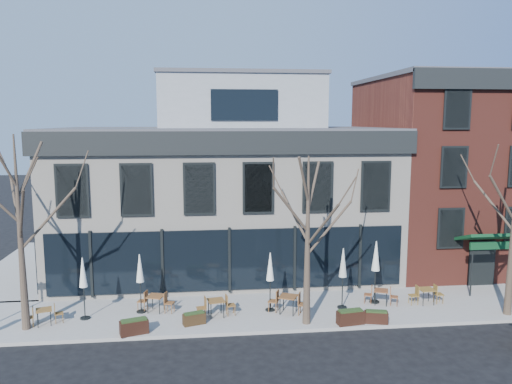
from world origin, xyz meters
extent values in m
plane|color=black|center=(0.00, 0.00, 0.00)|extent=(120.00, 120.00, 0.00)
cube|color=gray|center=(3.25, -2.15, 0.07)|extent=(33.50, 4.70, 0.15)
cube|color=gray|center=(-11.25, 6.00, 0.07)|extent=(4.50, 12.00, 0.15)
cube|color=silver|center=(0.00, 5.00, 4.00)|extent=(18.00, 10.00, 8.00)
cube|color=#47474C|center=(0.00, 5.00, 8.05)|extent=(18.30, 10.30, 0.30)
cube|color=black|center=(0.00, -0.12, 7.55)|extent=(18.30, 0.25, 1.10)
cube|color=black|center=(-9.12, 5.00, 7.55)|extent=(0.25, 10.30, 1.10)
cube|color=black|center=(0.00, -0.06, 1.90)|extent=(17.20, 0.12, 3.00)
cube|color=black|center=(-9.06, 4.00, 1.90)|extent=(0.12, 7.50, 3.00)
cube|color=gray|center=(1.00, 6.00, 9.60)|extent=(9.00, 6.50, 3.00)
cube|color=maroon|center=(13.00, 5.00, 5.50)|extent=(8.00, 10.00, 11.00)
cube|color=#47474C|center=(13.00, 5.00, 11.05)|extent=(8.20, 10.20, 0.25)
cube|color=black|center=(13.00, -0.12, 10.60)|extent=(8.20, 0.25, 1.00)
cube|color=#0C3419|center=(13.00, -0.85, 2.90)|extent=(3.20, 1.66, 0.67)
cube|color=black|center=(13.00, -0.05, 1.25)|extent=(1.40, 0.10, 2.50)
cone|color=#382B21|center=(-8.50, -3.20, 4.11)|extent=(0.34, 0.34, 7.92)
cylinder|color=#382B21|center=(-7.43, -3.01, 4.68)|extent=(2.23, 0.50, 2.48)
cylinder|color=#382B21|center=(-8.95, -2.23, 5.14)|extent=(1.03, 2.05, 2.14)
cylinder|color=#382B21|center=(-8.05, -4.16, 5.05)|extent=(1.03, 2.04, 2.28)
cone|color=#382B21|center=(3.00, -3.90, 3.67)|extent=(0.34, 0.34, 7.04)
cylinder|color=#382B21|center=(3.95, -3.73, 4.18)|extent=(2.00, 0.46, 2.21)
cylinder|color=#382B21|center=(2.60, -3.04, 4.59)|extent=(0.93, 1.84, 1.91)
cylinder|color=#382B21|center=(2.25, -4.17, 5.04)|extent=(1.61, 0.68, 1.97)
cylinder|color=#382B21|center=(3.40, -4.76, 4.51)|extent=(0.93, 1.83, 2.03)
cylinder|color=#382B21|center=(11.57, -2.99, 4.86)|extent=(0.98, 1.94, 2.03)
cylinder|color=#382B21|center=(11.20, -4.19, 5.35)|extent=(1.71, 0.71, 2.09)
cube|color=brown|center=(-7.89, -2.84, 0.80)|extent=(0.77, 0.77, 0.04)
cylinder|color=black|center=(-8.06, -3.15, 0.47)|extent=(0.04, 0.04, 0.64)
cylinder|color=black|center=(-7.59, -3.01, 0.47)|extent=(0.04, 0.04, 0.64)
cylinder|color=black|center=(-8.20, -2.68, 0.47)|extent=(0.04, 0.04, 0.64)
cylinder|color=black|center=(-7.73, -2.53, 0.47)|extent=(0.04, 0.04, 0.64)
cube|color=brown|center=(-3.39, -1.89, 0.86)|extent=(0.86, 0.86, 0.04)
cylinder|color=black|center=(-3.74, -2.07, 0.50)|extent=(0.04, 0.04, 0.70)
cylinder|color=black|center=(-3.21, -2.23, 0.50)|extent=(0.04, 0.04, 0.70)
cylinder|color=black|center=(-3.57, -1.55, 0.50)|extent=(0.04, 0.04, 0.70)
cylinder|color=black|center=(-3.05, -1.71, 0.50)|extent=(0.04, 0.04, 0.70)
cube|color=brown|center=(-0.74, -2.76, 0.87)|extent=(0.80, 0.80, 0.04)
cylinder|color=black|center=(-0.97, -3.08, 0.51)|extent=(0.04, 0.04, 0.71)
cylinder|color=black|center=(-0.42, -2.98, 0.51)|extent=(0.04, 0.04, 0.71)
cylinder|color=black|center=(-1.06, -2.53, 0.51)|extent=(0.04, 0.04, 0.71)
cylinder|color=black|center=(-0.52, -2.44, 0.51)|extent=(0.04, 0.04, 0.71)
cube|color=brown|center=(2.43, -2.72, 0.92)|extent=(0.97, 0.97, 0.04)
cylinder|color=black|center=(2.04, -2.87, 0.53)|extent=(0.04, 0.04, 0.76)
cylinder|color=black|center=(2.58, -3.11, 0.53)|extent=(0.04, 0.04, 0.76)
cylinder|color=black|center=(2.28, -2.34, 0.53)|extent=(0.04, 0.04, 0.76)
cylinder|color=black|center=(2.82, -2.57, 0.53)|extent=(0.04, 0.04, 0.76)
cube|color=brown|center=(6.89, -2.12, 0.81)|extent=(0.82, 0.82, 0.04)
cylinder|color=black|center=(6.57, -2.26, 0.47)|extent=(0.04, 0.04, 0.65)
cylinder|color=black|center=(7.04, -2.44, 0.47)|extent=(0.04, 0.04, 0.65)
cylinder|color=black|center=(6.75, -1.79, 0.47)|extent=(0.04, 0.04, 0.65)
cylinder|color=black|center=(7.22, -1.97, 0.47)|extent=(0.04, 0.04, 0.65)
cube|color=brown|center=(9.00, -2.29, 0.84)|extent=(0.68, 0.68, 0.04)
cylinder|color=black|center=(8.74, -2.56, 0.49)|extent=(0.04, 0.04, 0.68)
cylinder|color=black|center=(9.27, -2.55, 0.49)|extent=(0.04, 0.04, 0.68)
cylinder|color=black|center=(8.73, -2.03, 0.49)|extent=(0.04, 0.04, 0.68)
cylinder|color=black|center=(9.26, -2.02, 0.49)|extent=(0.04, 0.04, 0.68)
cylinder|color=black|center=(-6.35, -2.38, 0.18)|extent=(0.43, 0.43, 0.06)
cylinder|color=black|center=(-6.35, -2.38, 1.23)|extent=(0.05, 0.05, 2.16)
cone|color=white|center=(-6.35, -2.38, 2.21)|extent=(0.35, 0.35, 1.27)
cylinder|color=black|center=(-4.04, -1.90, 0.18)|extent=(0.42, 0.42, 0.06)
cylinder|color=black|center=(-4.04, -1.90, 1.21)|extent=(0.05, 0.05, 2.12)
cone|color=silver|center=(-4.04, -1.90, 2.18)|extent=(0.35, 0.35, 1.25)
cylinder|color=black|center=(1.68, -2.33, 0.18)|extent=(0.43, 0.43, 0.06)
cylinder|color=black|center=(1.68, -2.33, 1.21)|extent=(0.05, 0.05, 2.13)
cone|color=white|center=(1.68, -2.33, 2.18)|extent=(0.35, 0.35, 1.26)
cylinder|color=black|center=(4.97, -2.39, 0.18)|extent=(0.45, 0.45, 0.06)
cylinder|color=black|center=(4.97, -2.39, 1.26)|extent=(0.05, 0.05, 2.23)
cone|color=#B8BCAF|center=(4.97, -2.39, 2.28)|extent=(0.36, 0.36, 1.32)
cylinder|color=black|center=(6.68, -1.88, 0.18)|extent=(0.47, 0.47, 0.06)
cylinder|color=black|center=(6.68, -1.88, 1.33)|extent=(0.05, 0.05, 2.35)
cone|color=silver|center=(6.68, -1.88, 2.40)|extent=(0.38, 0.38, 1.39)
cube|color=black|center=(-4.05, -4.20, 0.43)|extent=(1.19, 0.76, 0.55)
cube|color=#1E3314|center=(-4.05, -4.20, 0.73)|extent=(1.06, 0.64, 0.09)
cube|color=#322110|center=(-1.68, -3.50, 0.38)|extent=(0.99, 0.64, 0.46)
cube|color=#1E3314|center=(-1.68, -3.50, 0.63)|extent=(0.88, 0.54, 0.07)
cube|color=black|center=(4.81, -4.20, 0.43)|extent=(1.17, 0.61, 0.56)
cube|color=#1E3314|center=(4.81, -4.20, 0.73)|extent=(1.05, 0.50, 0.09)
cube|color=black|center=(5.92, -4.20, 0.39)|extent=(1.03, 0.60, 0.48)
cube|color=#1E3314|center=(5.92, -4.20, 0.65)|extent=(0.92, 0.51, 0.08)
camera|label=1|loc=(-1.31, -23.50, 8.56)|focal=35.00mm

